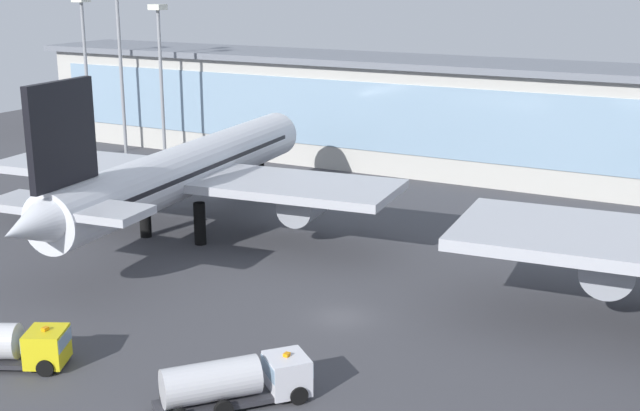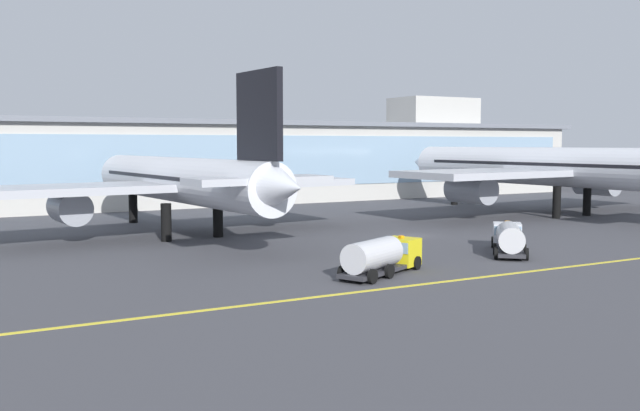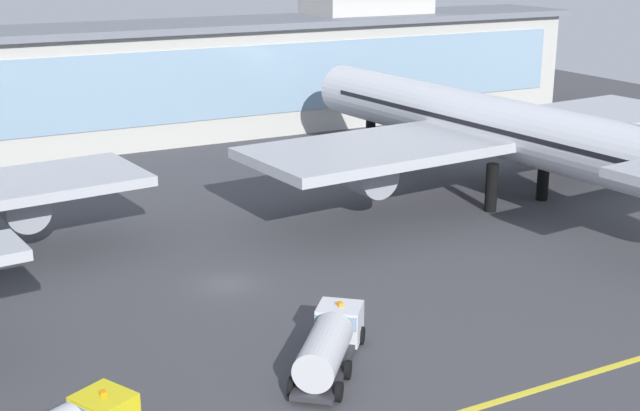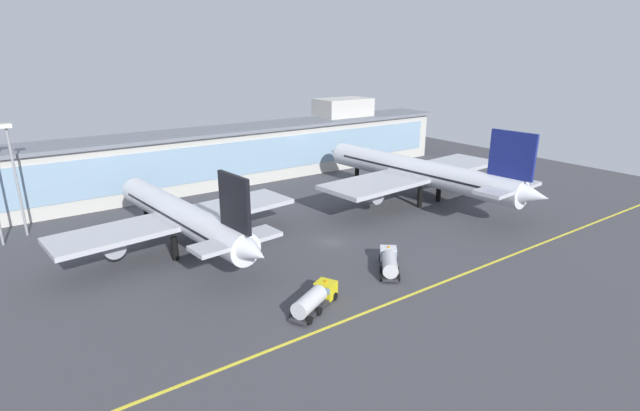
{
  "view_description": "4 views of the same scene",
  "coord_description": "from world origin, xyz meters",
  "px_view_note": "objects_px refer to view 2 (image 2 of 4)",
  "views": [
    {
      "loc": [
        25.54,
        -50.85,
        24.09
      ],
      "look_at": [
        -7.76,
        11.22,
        4.75
      ],
      "focal_mm": 47.16,
      "sensor_mm": 36.0,
      "label": 1
    },
    {
      "loc": [
        -45.24,
        -61.92,
        10.19
      ],
      "look_at": [
        -9.52,
        4.03,
        3.45
      ],
      "focal_mm": 38.85,
      "sensor_mm": 36.0,
      "label": 2
    },
    {
      "loc": [
        -21.0,
        -53.58,
        23.37
      ],
      "look_at": [
        8.18,
        1.25,
        4.4
      ],
      "focal_mm": 48.5,
      "sensor_mm": 36.0,
      "label": 3
    },
    {
      "loc": [
        -47.3,
        -63.46,
        32.37
      ],
      "look_at": [
        0.67,
        4.5,
        5.58
      ],
      "focal_mm": 26.84,
      "sensor_mm": 36.0,
      "label": 4
    }
  ],
  "objects_px": {
    "baggage_tug_near": "(383,255)",
    "airliner_near_left": "(181,181)",
    "fuel_tanker_truck": "(509,237)",
    "airliner_near_right": "(552,168)"
  },
  "relations": [
    {
      "from": "airliner_near_left",
      "to": "fuel_tanker_truck",
      "type": "height_order",
      "value": "airliner_near_left"
    },
    {
      "from": "airliner_near_right",
      "to": "baggage_tug_near",
      "type": "bearing_deg",
      "value": 114.73
    },
    {
      "from": "airliner_near_right",
      "to": "fuel_tanker_truck",
      "type": "bearing_deg",
      "value": 122.66
    },
    {
      "from": "airliner_near_left",
      "to": "fuel_tanker_truck",
      "type": "xyz_separation_m",
      "value": [
        23.15,
        -26.09,
        -4.54
      ]
    },
    {
      "from": "fuel_tanker_truck",
      "to": "baggage_tug_near",
      "type": "height_order",
      "value": "same"
    },
    {
      "from": "airliner_near_right",
      "to": "baggage_tug_near",
      "type": "relative_size",
      "value": 6.47
    },
    {
      "from": "airliner_near_left",
      "to": "baggage_tug_near",
      "type": "distance_m",
      "value": 30.34
    },
    {
      "from": "airliner_near_left",
      "to": "fuel_tanker_truck",
      "type": "distance_m",
      "value": 35.18
    },
    {
      "from": "airliner_near_left",
      "to": "fuel_tanker_truck",
      "type": "relative_size",
      "value": 5.75
    },
    {
      "from": "baggage_tug_near",
      "to": "airliner_near_left",
      "type": "bearing_deg",
      "value": 77.11
    }
  ]
}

